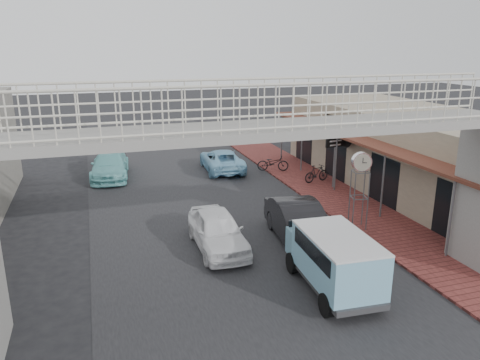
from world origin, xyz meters
TOP-DOWN VIEW (x-y plane):
  - ground at (0.00, 0.00)m, footprint 120.00×120.00m
  - road_strip at (0.00, 0.00)m, footprint 10.00×60.00m
  - sidewalk at (6.50, 3.00)m, footprint 3.00×40.00m
  - shophouse_row at (10.97, 4.00)m, footprint 7.20×18.00m
  - footbridge at (0.00, -4.00)m, footprint 16.40×2.40m
  - white_hatchback at (-0.50, 0.25)m, footprint 1.69×4.13m
  - dark_sedan at (2.59, -0.13)m, footprint 2.08×4.75m
  - angkot_curb at (2.59, 10.75)m, footprint 2.40×4.67m
  - angkot_far at (-3.76, 11.28)m, footprint 2.43×4.96m
  - angkot_van at (2.03, -3.79)m, footprint 1.95×3.92m
  - motorcycle_near at (5.30, 9.41)m, footprint 1.91×1.17m
  - motorcycle_far at (6.69, 6.60)m, footprint 1.61×0.78m
  - street_clock at (5.30, 0.23)m, footprint 0.80×0.72m
  - arrow_sign at (7.86, 5.57)m, footprint 1.89×1.23m

SIDE VIEW (x-z plane):
  - ground at x=0.00m, z-range 0.00..0.00m
  - road_strip at x=0.00m, z-range 0.00..0.01m
  - sidewalk at x=6.50m, z-range 0.00..0.10m
  - motorcycle_far at x=6.69m, z-range 0.10..1.03m
  - motorcycle_near at x=5.30m, z-range 0.10..1.05m
  - angkot_curb at x=2.59m, z-range 0.00..1.26m
  - angkot_far at x=-3.76m, z-range 0.00..1.39m
  - white_hatchback at x=-0.50m, z-range 0.00..1.40m
  - dark_sedan at x=2.59m, z-range 0.00..1.52m
  - angkot_van at x=2.03m, z-range 0.25..2.13m
  - shophouse_row at x=10.97m, z-range 0.01..4.01m
  - arrow_sign at x=7.86m, z-range 1.07..4.25m
  - street_clock at x=5.30m, z-range 1.13..4.24m
  - footbridge at x=0.00m, z-range 0.01..6.35m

